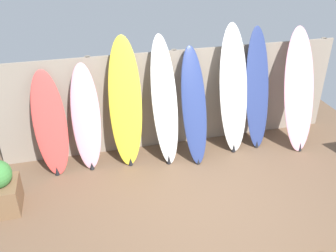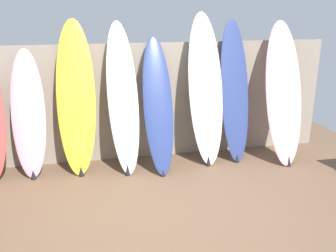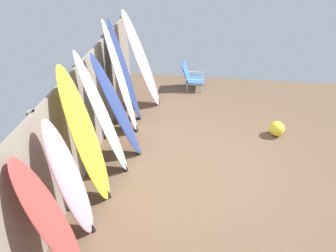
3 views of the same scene
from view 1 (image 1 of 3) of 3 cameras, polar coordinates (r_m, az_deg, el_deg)
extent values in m
plane|color=brown|center=(5.62, 6.27, -12.82)|extent=(7.68, 7.68, 0.00)
cube|color=gray|center=(6.72, 0.94, 4.13)|extent=(6.08, 0.04, 1.80)
cylinder|color=slate|center=(6.69, -23.75, 1.37)|extent=(0.10, 0.10, 1.80)
cylinder|color=slate|center=(6.57, -11.40, 2.89)|extent=(0.10, 0.10, 1.80)
cylinder|color=slate|center=(6.75, 0.85, 4.27)|extent=(0.10, 0.10, 1.80)
cylinder|color=slate|center=(7.23, 11.99, 5.36)|extent=(0.10, 0.10, 1.80)
cylinder|color=slate|center=(7.94, 21.48, 6.12)|extent=(0.10, 0.10, 1.80)
ellipsoid|color=#D13D38|center=(6.29, -17.52, 0.32)|extent=(0.58, 0.59, 1.70)
cone|color=black|center=(6.49, -16.56, -6.56)|extent=(0.08, 0.08, 0.15)
ellipsoid|color=pink|center=(6.23, -12.38, 1.20)|extent=(0.49, 0.47, 1.79)
cone|color=black|center=(6.49, -11.52, -5.96)|extent=(0.08, 0.08, 0.13)
ellipsoid|color=yellow|center=(6.17, -6.50, 3.47)|extent=(0.58, 0.56, 2.17)
cone|color=black|center=(6.49, -5.73, -5.38)|extent=(0.08, 0.08, 0.14)
ellipsoid|color=white|center=(6.25, -0.52, 3.81)|extent=(0.49, 0.71, 2.14)
cone|color=black|center=(6.49, 0.13, -5.07)|extent=(0.08, 0.08, 0.16)
ellipsoid|color=navy|center=(6.34, 4.00, 3.04)|extent=(0.43, 0.78, 1.92)
cone|color=black|center=(6.52, 4.61, -5.28)|extent=(0.08, 0.08, 0.11)
ellipsoid|color=white|center=(6.62, 9.96, 5.41)|extent=(0.61, 0.62, 2.25)
cone|color=black|center=(6.91, 9.99, -3.28)|extent=(0.08, 0.08, 0.15)
ellipsoid|color=navy|center=(6.87, 13.44, 5.48)|extent=(0.48, 0.58, 2.15)
cone|color=black|center=(7.14, 13.36, -2.68)|extent=(0.08, 0.08, 0.12)
ellipsoid|color=pink|center=(7.06, 19.32, 5.19)|extent=(0.63, 0.86, 2.13)
cone|color=black|center=(7.25, 19.47, -2.99)|extent=(0.08, 0.08, 0.16)
cube|color=brown|center=(6.00, -23.86, -9.78)|extent=(0.48, 0.55, 0.44)
camera|label=2|loc=(1.68, 34.38, -36.36)|focal=40.00mm
camera|label=3|loc=(4.87, -53.64, 17.30)|focal=35.00mm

